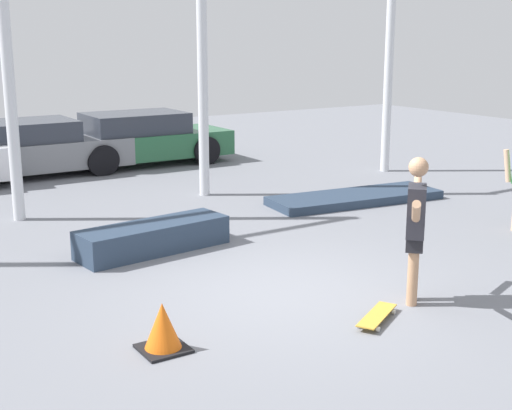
{
  "coord_description": "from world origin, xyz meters",
  "views": [
    {
      "loc": [
        -4.79,
        -6.8,
        3.1
      ],
      "look_at": [
        0.43,
        1.38,
        0.79
      ],
      "focal_mm": 50.0,
      "sensor_mm": 36.0,
      "label": 1
    }
  ],
  "objects_px": {
    "traffic_cone": "(163,327)",
    "parked_car_grey": "(25,149)",
    "grind_box": "(153,237)",
    "skateboard": "(377,316)",
    "skateboarder": "(416,223)",
    "manual_pad": "(355,198)",
    "parked_car_green": "(140,139)"
  },
  "relations": [
    {
      "from": "manual_pad",
      "to": "parked_car_grey",
      "type": "height_order",
      "value": "parked_car_grey"
    },
    {
      "from": "skateboard",
      "to": "manual_pad",
      "type": "bearing_deg",
      "value": 22.51
    },
    {
      "from": "manual_pad",
      "to": "parked_car_grey",
      "type": "bearing_deg",
      "value": 127.26
    },
    {
      "from": "skateboard",
      "to": "grind_box",
      "type": "height_order",
      "value": "grind_box"
    },
    {
      "from": "skateboarder",
      "to": "traffic_cone",
      "type": "bearing_deg",
      "value": 128.41
    },
    {
      "from": "parked_car_green",
      "to": "traffic_cone",
      "type": "bearing_deg",
      "value": -111.91
    },
    {
      "from": "skateboarder",
      "to": "skateboard",
      "type": "xyz_separation_m",
      "value": [
        -0.73,
        -0.21,
        -0.92
      ]
    },
    {
      "from": "grind_box",
      "to": "parked_car_green",
      "type": "bearing_deg",
      "value": 67.8
    },
    {
      "from": "skateboarder",
      "to": "parked_car_grey",
      "type": "height_order",
      "value": "skateboarder"
    },
    {
      "from": "grind_box",
      "to": "parked_car_green",
      "type": "relative_size",
      "value": 0.53
    },
    {
      "from": "skateboarder",
      "to": "skateboard",
      "type": "bearing_deg",
      "value": 151.28
    },
    {
      "from": "manual_pad",
      "to": "skateboarder",
      "type": "bearing_deg",
      "value": -122.98
    },
    {
      "from": "manual_pad",
      "to": "parked_car_green",
      "type": "bearing_deg",
      "value": 106.6
    },
    {
      "from": "skateboard",
      "to": "parked_car_grey",
      "type": "height_order",
      "value": "parked_car_grey"
    },
    {
      "from": "traffic_cone",
      "to": "parked_car_grey",
      "type": "bearing_deg",
      "value": 82.32
    },
    {
      "from": "skateboard",
      "to": "skateboarder",
      "type": "bearing_deg",
      "value": -13.93
    },
    {
      "from": "parked_car_green",
      "to": "manual_pad",
      "type": "bearing_deg",
      "value": -72.86
    },
    {
      "from": "skateboard",
      "to": "manual_pad",
      "type": "relative_size",
      "value": 0.24
    },
    {
      "from": "manual_pad",
      "to": "grind_box",
      "type": "bearing_deg",
      "value": -169.34
    },
    {
      "from": "manual_pad",
      "to": "traffic_cone",
      "type": "distance_m",
      "value": 7.18
    },
    {
      "from": "grind_box",
      "to": "traffic_cone",
      "type": "xyz_separation_m",
      "value": [
        -1.34,
        -3.17,
        0.03
      ]
    },
    {
      "from": "grind_box",
      "to": "parked_car_grey",
      "type": "relative_size",
      "value": 0.51
    },
    {
      "from": "skateboard",
      "to": "traffic_cone",
      "type": "distance_m",
      "value": 2.42
    },
    {
      "from": "parked_car_green",
      "to": "parked_car_grey",
      "type": "bearing_deg",
      "value": -179.84
    },
    {
      "from": "grind_box",
      "to": "parked_car_green",
      "type": "xyz_separation_m",
      "value": [
        2.8,
        6.87,
        0.42
      ]
    },
    {
      "from": "grind_box",
      "to": "skateboard",
      "type": "bearing_deg",
      "value": -75.27
    },
    {
      "from": "manual_pad",
      "to": "traffic_cone",
      "type": "relative_size",
      "value": 6.7
    },
    {
      "from": "skateboarder",
      "to": "skateboard",
      "type": "height_order",
      "value": "skateboarder"
    },
    {
      "from": "skateboard",
      "to": "grind_box",
      "type": "distance_m",
      "value": 3.9
    },
    {
      "from": "parked_car_grey",
      "to": "skateboard",
      "type": "bearing_deg",
      "value": -84.65
    },
    {
      "from": "skateboard",
      "to": "parked_car_green",
      "type": "xyz_separation_m",
      "value": [
        1.81,
        10.64,
        0.57
      ]
    },
    {
      "from": "parked_car_green",
      "to": "skateboard",
      "type": "bearing_deg",
      "value": -99.15
    }
  ]
}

